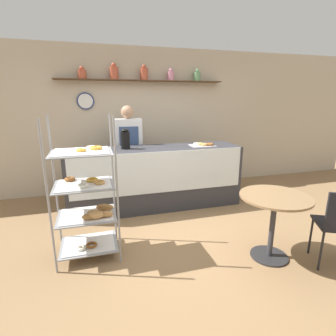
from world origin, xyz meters
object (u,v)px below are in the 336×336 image
Objects in this scene: cafe_table at (274,211)px; coffee_carafe at (125,139)px; donut_tray_counter at (203,145)px; person_worker at (129,149)px; pastry_rack at (87,200)px.

coffee_carafe is (-1.38, 1.85, 0.59)m from cafe_table.
donut_tray_counter is at bearing -4.18° from coffee_carafe.
cafe_table is (1.27, -2.33, -0.34)m from person_worker.
pastry_rack is 1.86m from person_worker.
coffee_carafe reaches higher than donut_tray_counter.
person_worker is 2.67m from cafe_table.
person_worker reaches higher than donut_tray_counter.
donut_tray_counter is (1.17, -0.57, 0.12)m from person_worker.
cafe_table is at bearing -17.65° from pastry_rack.
pastry_rack is 2.21m from donut_tray_counter.
donut_tray_counter is at bearing -26.14° from person_worker.
person_worker is at bearing 77.13° from coffee_carafe.
person_worker is 5.21× the size of coffee_carafe.
coffee_carafe is (0.59, 1.22, 0.48)m from pastry_rack.
cafe_table is 2.40× the size of coffee_carafe.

